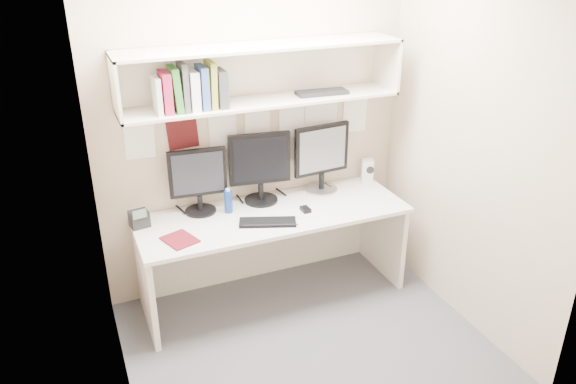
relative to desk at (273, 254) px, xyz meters
name	(u,v)px	position (x,y,z in m)	size (l,w,h in m)	color
floor	(308,344)	(0.00, -0.65, -0.37)	(2.40, 2.00, 0.01)	#4B4B50
wall_back	(255,125)	(0.00, 0.35, 0.93)	(2.40, 0.02, 2.60)	#BEA991
wall_front	(404,250)	(0.00, -1.65, 0.93)	(2.40, 0.02, 2.60)	#BEA991
wall_left	(103,206)	(-1.20, -0.65, 0.93)	(0.02, 2.00, 2.60)	#BEA991
wall_right	(472,146)	(1.20, -0.65, 0.93)	(0.02, 2.00, 2.60)	#BEA991
desk	(273,254)	(0.00, 0.00, 0.00)	(2.00, 0.70, 0.73)	silver
overhead_hutch	(260,73)	(0.00, 0.21, 1.35)	(2.00, 0.38, 0.40)	silver
pinned_papers	(255,131)	(0.00, 0.34, 0.88)	(1.92, 0.01, 0.48)	white
monitor_left	(198,178)	(-0.49, 0.22, 0.63)	(0.42, 0.23, 0.49)	black
monitor_center	(260,166)	(-0.01, 0.22, 0.65)	(0.47, 0.26, 0.54)	black
monitor_right	(322,156)	(0.50, 0.22, 0.65)	(0.47, 0.26, 0.54)	#A5A5AA
keyboard	(268,222)	(-0.10, -0.16, 0.37)	(0.40, 0.14, 0.02)	black
mouse	(305,209)	(0.23, -0.08, 0.38)	(0.06, 0.09, 0.03)	black
speaker	(367,170)	(0.94, 0.25, 0.46)	(0.12, 0.12, 0.18)	silver
blue_bottle	(228,201)	(-0.30, 0.12, 0.45)	(0.06, 0.06, 0.19)	navy
maroon_notebook	(180,240)	(-0.73, -0.16, 0.37)	(0.19, 0.23, 0.01)	maroon
desk_phone	(139,219)	(-0.94, 0.15, 0.42)	(0.14, 0.13, 0.15)	black
book_stack	(191,89)	(-0.52, 0.11, 1.31)	(0.47, 0.20, 0.32)	silver
hutch_tray	(322,92)	(0.45, 0.13, 1.19)	(0.37, 0.14, 0.03)	black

